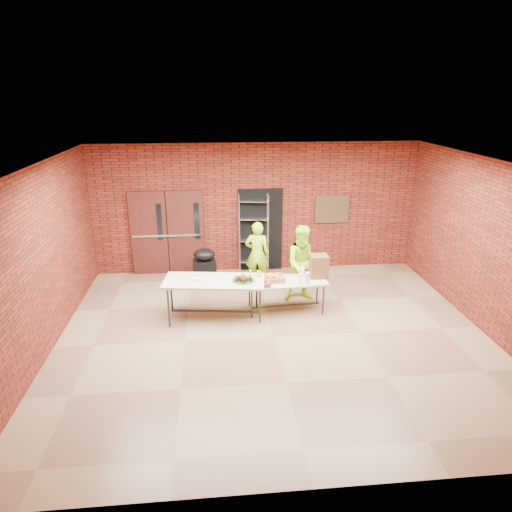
{
  "coord_description": "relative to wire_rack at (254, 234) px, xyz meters",
  "views": [
    {
      "loc": [
        -1.06,
        -7.46,
        4.34
      ],
      "look_at": [
        -0.21,
        1.4,
        1.11
      ],
      "focal_mm": 32.0,
      "sensor_mm": 36.0,
      "label": 1
    }
  ],
  "objects": [
    {
      "name": "cup_stack_front",
      "position": [
        0.73,
        -2.43,
        -0.21
      ],
      "size": [
        0.07,
        0.07,
        0.22
      ],
      "primitive_type": "cylinder",
      "color": "white",
      "rests_on": "table_right"
    },
    {
      "name": "table_left",
      "position": [
        -1.01,
        -2.42,
        -0.25
      ],
      "size": [
        2.08,
        1.08,
        0.82
      ],
      "rotation": [
        0.0,
        0.0,
        -0.13
      ],
      "color": "#B8A68D",
      "rests_on": "room"
    },
    {
      "name": "dark_doorway",
      "position": [
        0.18,
        0.14,
        0.05
      ],
      "size": [
        1.1,
        0.06,
        2.1
      ],
      "primitive_type": "cube",
      "color": "black",
      "rests_on": "room"
    },
    {
      "name": "bronze_plaque",
      "position": [
        1.98,
        0.13,
        0.55
      ],
      "size": [
        0.85,
        0.04,
        0.7
      ],
      "primitive_type": "cube",
      "color": "#44341B",
      "rests_on": "room"
    },
    {
      "name": "room",
      "position": [
        0.08,
        -3.32,
        0.6
      ],
      "size": [
        8.08,
        7.08,
        3.28
      ],
      "color": "brown",
      "rests_on": "ground"
    },
    {
      "name": "basket_oranges",
      "position": [
        0.21,
        -2.24,
        -0.26
      ],
      "size": [
        0.43,
        0.33,
        0.13
      ],
      "color": "#9F7C40",
      "rests_on": "table_right"
    },
    {
      "name": "cup_stack_back",
      "position": [
        0.82,
        -2.18,
        -0.21
      ],
      "size": [
        0.08,
        0.08,
        0.23
      ],
      "primitive_type": "cylinder",
      "color": "white",
      "rests_on": "table_right"
    },
    {
      "name": "coffee_dispenser",
      "position": [
        1.17,
        -2.11,
        -0.08
      ],
      "size": [
        0.36,
        0.32,
        0.48
      ],
      "primitive_type": "cube",
      "color": "brown",
      "rests_on": "table_right"
    },
    {
      "name": "basket_apples",
      "position": [
        -0.11,
        -2.44,
        -0.27
      ],
      "size": [
        0.41,
        0.32,
        0.13
      ],
      "color": "#9F7C40",
      "rests_on": "table_right"
    },
    {
      "name": "cup_stack_mid",
      "position": [
        0.85,
        -2.49,
        -0.19
      ],
      "size": [
        0.09,
        0.09,
        0.26
      ],
      "primitive_type": "cylinder",
      "color": "white",
      "rests_on": "table_right"
    },
    {
      "name": "volunteer_woman",
      "position": [
        0.0,
        -0.84,
        -0.23
      ],
      "size": [
        0.63,
        0.48,
        1.55
      ],
      "primitive_type": "imported",
      "rotation": [
        0.0,
        0.0,
        2.94
      ],
      "color": "#A4E119",
      "rests_on": "room"
    },
    {
      "name": "covered_grill",
      "position": [
        -1.22,
        -0.79,
        -0.54
      ],
      "size": [
        0.55,
        0.48,
        0.92
      ],
      "rotation": [
        0.0,
        0.0,
        0.13
      ],
      "color": "black",
      "rests_on": "room"
    },
    {
      "name": "table_right",
      "position": [
        0.46,
        -2.26,
        -0.38
      ],
      "size": [
        1.69,
        0.8,
        0.68
      ],
      "rotation": [
        0.0,
        0.0,
        0.07
      ],
      "color": "#B8A68D",
      "rests_on": "room"
    },
    {
      "name": "double_doors",
      "position": [
        -2.11,
        0.12,
        0.05
      ],
      "size": [
        1.78,
        0.12,
        2.1
      ],
      "color": "#3F1A12",
      "rests_on": "room"
    },
    {
      "name": "wire_rack",
      "position": [
        0.0,
        0.0,
        0.0
      ],
      "size": [
        0.76,
        0.35,
        2.0
      ],
      "primitive_type": null,
      "rotation": [
        0.0,
        0.0,
        -0.15
      ],
      "color": "#B6B6BE",
      "rests_on": "room"
    },
    {
      "name": "muffin_tray",
      "position": [
        -0.43,
        -2.5,
        -0.13
      ],
      "size": [
        0.44,
        0.44,
        0.11
      ],
      "color": "#155118",
      "rests_on": "table_left"
    },
    {
      "name": "napkin_box",
      "position": [
        -1.33,
        -2.44,
        -0.15
      ],
      "size": [
        0.19,
        0.13,
        0.06
      ],
      "primitive_type": "cube",
      "color": "white",
      "rests_on": "table_left"
    },
    {
      "name": "basket_bananas",
      "position": [
        -0.22,
        -2.29,
        -0.26
      ],
      "size": [
        0.45,
        0.35,
        0.14
      ],
      "color": "#9F7C40",
      "rests_on": "table_right"
    },
    {
      "name": "volunteer_man",
      "position": [
        0.93,
        -1.73,
        -0.16
      ],
      "size": [
        0.82,
        0.64,
        1.68
      ],
      "primitive_type": "imported",
      "rotation": [
        0.0,
        0.0,
        -0.01
      ],
      "color": "#A4E119",
      "rests_on": "room"
    }
  ]
}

